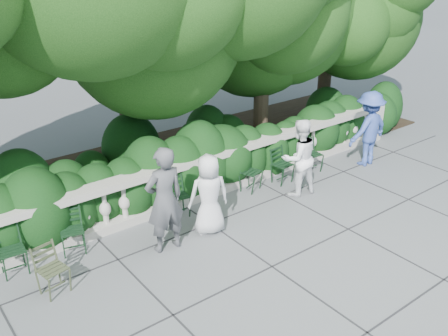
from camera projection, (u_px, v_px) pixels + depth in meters
ground at (256, 233)px, 9.54m from camera, size 90.00×90.00×0.00m
balustrade at (201, 178)px, 10.64m from camera, size 12.00×0.44×1.00m
shrub_hedge at (172, 179)px, 11.71m from camera, size 15.00×2.60×1.70m
chair_a at (76, 256)px, 8.82m from camera, size 0.56×0.58×0.84m
chair_b at (19, 278)px, 8.27m from camera, size 0.47×0.51×0.84m
chair_c at (182, 219)px, 10.02m from camera, size 0.51×0.54×0.84m
chair_d at (256, 192)px, 11.11m from camera, size 0.58×0.60×0.84m
chair_e at (315, 173)px, 11.98m from camera, size 0.50×0.53×0.84m
chair_f at (286, 184)px, 11.44m from camera, size 0.47×0.51×0.84m
chair_weathered at (61, 296)px, 7.83m from camera, size 0.52×0.56×0.84m
person_businessman at (209, 195)px, 9.27m from camera, size 0.89×0.73×1.58m
person_woman_grey at (165, 200)px, 8.66m from camera, size 0.74×0.51×1.97m
person_casual_man at (299, 158)px, 10.68m from camera, size 0.93×0.78×1.71m
person_older_blue at (368, 129)px, 12.12m from camera, size 1.20×0.69×1.86m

